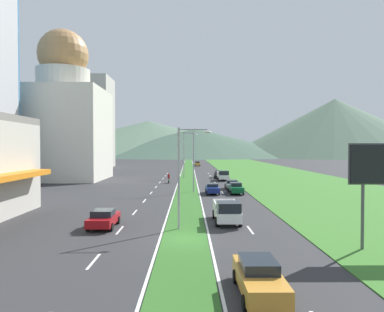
# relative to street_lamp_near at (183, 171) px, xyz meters

# --- Properties ---
(ground_plane) EXTENTS (600.00, 600.00, 0.00)m
(ground_plane) POSITION_rel_street_lamp_near_xyz_m (0.19, -3.13, -4.65)
(ground_plane) COLOR #2D2D30
(grass_median) EXTENTS (3.20, 240.00, 0.06)m
(grass_median) POSITION_rel_street_lamp_near_xyz_m (0.19, 56.87, -4.62)
(grass_median) COLOR #2D6023
(grass_median) RESTS_ON ground_plane
(grass_verge_right) EXTENTS (24.00, 240.00, 0.06)m
(grass_verge_right) POSITION_rel_street_lamp_near_xyz_m (20.79, 56.87, -4.62)
(grass_verge_right) COLOR #387028
(grass_verge_right) RESTS_ON ground_plane
(lane_dash_left_2) EXTENTS (0.16, 2.80, 0.01)m
(lane_dash_left_2) POSITION_rel_street_lamp_near_xyz_m (-4.91, -7.83, -4.64)
(lane_dash_left_2) COLOR silver
(lane_dash_left_2) RESTS_ON ground_plane
(lane_dash_left_3) EXTENTS (0.16, 2.80, 0.01)m
(lane_dash_left_3) POSITION_rel_street_lamp_near_xyz_m (-4.91, -0.18, -4.64)
(lane_dash_left_3) COLOR silver
(lane_dash_left_3) RESTS_ON ground_plane
(lane_dash_left_4) EXTENTS (0.16, 2.80, 0.01)m
(lane_dash_left_4) POSITION_rel_street_lamp_near_xyz_m (-4.91, 7.48, -4.64)
(lane_dash_left_4) COLOR silver
(lane_dash_left_4) RESTS_ON ground_plane
(lane_dash_left_5) EXTENTS (0.16, 2.80, 0.01)m
(lane_dash_left_5) POSITION_rel_street_lamp_near_xyz_m (-4.91, 15.13, -4.64)
(lane_dash_left_5) COLOR silver
(lane_dash_left_5) RESTS_ON ground_plane
(lane_dash_left_6) EXTENTS (0.16, 2.80, 0.01)m
(lane_dash_left_6) POSITION_rel_street_lamp_near_xyz_m (-4.91, 22.78, -4.64)
(lane_dash_left_6) COLOR silver
(lane_dash_left_6) RESTS_ON ground_plane
(lane_dash_left_7) EXTENTS (0.16, 2.80, 0.01)m
(lane_dash_left_7) POSITION_rel_street_lamp_near_xyz_m (-4.91, 30.43, -4.64)
(lane_dash_left_7) COLOR silver
(lane_dash_left_7) RESTS_ON ground_plane
(lane_dash_left_8) EXTENTS (0.16, 2.80, 0.01)m
(lane_dash_left_8) POSITION_rel_street_lamp_near_xyz_m (-4.91, 38.09, -4.64)
(lane_dash_left_8) COLOR silver
(lane_dash_left_8) RESTS_ON ground_plane
(lane_dash_left_9) EXTENTS (0.16, 2.80, 0.01)m
(lane_dash_left_9) POSITION_rel_street_lamp_near_xyz_m (-4.91, 45.74, -4.64)
(lane_dash_left_9) COLOR silver
(lane_dash_left_9) RESTS_ON ground_plane
(lane_dash_left_10) EXTENTS (0.16, 2.80, 0.01)m
(lane_dash_left_10) POSITION_rel_street_lamp_near_xyz_m (-4.91, 53.39, -4.64)
(lane_dash_left_10) COLOR silver
(lane_dash_left_10) RESTS_ON ground_plane
(lane_dash_left_11) EXTENTS (0.16, 2.80, 0.01)m
(lane_dash_left_11) POSITION_rel_street_lamp_near_xyz_m (-4.91, 61.04, -4.64)
(lane_dash_left_11) COLOR silver
(lane_dash_left_11) RESTS_ON ground_plane
(lane_dash_right_2) EXTENTS (0.16, 2.80, 0.01)m
(lane_dash_right_2) POSITION_rel_street_lamp_near_xyz_m (5.29, -7.83, -4.64)
(lane_dash_right_2) COLOR silver
(lane_dash_right_2) RESTS_ON ground_plane
(lane_dash_right_3) EXTENTS (0.16, 2.80, 0.01)m
(lane_dash_right_3) POSITION_rel_street_lamp_near_xyz_m (5.29, -0.18, -4.64)
(lane_dash_right_3) COLOR silver
(lane_dash_right_3) RESTS_ON ground_plane
(lane_dash_right_4) EXTENTS (0.16, 2.80, 0.01)m
(lane_dash_right_4) POSITION_rel_street_lamp_near_xyz_m (5.29, 7.48, -4.64)
(lane_dash_right_4) COLOR silver
(lane_dash_right_4) RESTS_ON ground_plane
(lane_dash_right_5) EXTENTS (0.16, 2.80, 0.01)m
(lane_dash_right_5) POSITION_rel_street_lamp_near_xyz_m (5.29, 15.13, -4.64)
(lane_dash_right_5) COLOR silver
(lane_dash_right_5) RESTS_ON ground_plane
(lane_dash_right_6) EXTENTS (0.16, 2.80, 0.01)m
(lane_dash_right_6) POSITION_rel_street_lamp_near_xyz_m (5.29, 22.78, -4.64)
(lane_dash_right_6) COLOR silver
(lane_dash_right_6) RESTS_ON ground_plane
(lane_dash_right_7) EXTENTS (0.16, 2.80, 0.01)m
(lane_dash_right_7) POSITION_rel_street_lamp_near_xyz_m (5.29, 30.43, -4.64)
(lane_dash_right_7) COLOR silver
(lane_dash_right_7) RESTS_ON ground_plane
(lane_dash_right_8) EXTENTS (0.16, 2.80, 0.01)m
(lane_dash_right_8) POSITION_rel_street_lamp_near_xyz_m (5.29, 38.09, -4.64)
(lane_dash_right_8) COLOR silver
(lane_dash_right_8) RESTS_ON ground_plane
(lane_dash_right_9) EXTENTS (0.16, 2.80, 0.01)m
(lane_dash_right_9) POSITION_rel_street_lamp_near_xyz_m (5.29, 45.74, -4.64)
(lane_dash_right_9) COLOR silver
(lane_dash_right_9) RESTS_ON ground_plane
(lane_dash_right_10) EXTENTS (0.16, 2.80, 0.01)m
(lane_dash_right_10) POSITION_rel_street_lamp_near_xyz_m (5.29, 53.39, -4.64)
(lane_dash_right_10) COLOR silver
(lane_dash_right_10) RESTS_ON ground_plane
(lane_dash_right_11) EXTENTS (0.16, 2.80, 0.01)m
(lane_dash_right_11) POSITION_rel_street_lamp_near_xyz_m (5.29, 61.04, -4.64)
(lane_dash_right_11) COLOR silver
(lane_dash_right_11) RESTS_ON ground_plane
(edge_line_median_left) EXTENTS (0.16, 240.00, 0.01)m
(edge_line_median_left) POSITION_rel_street_lamp_near_xyz_m (-1.56, 56.87, -4.64)
(edge_line_median_left) COLOR silver
(edge_line_median_left) RESTS_ON ground_plane
(edge_line_median_right) EXTENTS (0.16, 240.00, 0.01)m
(edge_line_median_right) POSITION_rel_street_lamp_near_xyz_m (1.94, 56.87, -4.64)
(edge_line_median_right) COLOR silver
(edge_line_median_right) RESTS_ON ground_plane
(domed_building) EXTENTS (16.21, 16.21, 30.04)m
(domed_building) POSITION_rel_street_lamp_near_xyz_m (-24.76, 44.28, 7.71)
(domed_building) COLOR beige
(domed_building) RESTS_ON ground_plane
(midrise_colored) EXTENTS (13.49, 13.49, 29.33)m
(midrise_colored) POSITION_rel_street_lamp_near_xyz_m (-31.91, 89.53, 10.01)
(midrise_colored) COLOR #B7B2A8
(midrise_colored) RESTS_ON ground_plane
(hill_far_left) EXTENTS (234.34, 234.34, 30.23)m
(hill_far_left) POSITION_rel_street_lamp_near_xyz_m (-36.03, 293.54, 10.46)
(hill_far_left) COLOR #516B56
(hill_far_left) RESTS_ON ground_plane
(hill_far_center) EXTENTS (168.12, 168.12, 20.94)m
(hill_far_center) POSITION_rel_street_lamp_near_xyz_m (5.20, 243.82, 5.82)
(hill_far_center) COLOR #3D5647
(hill_far_center) RESTS_ON ground_plane
(hill_far_right) EXTENTS (159.15, 159.15, 41.86)m
(hill_far_right) POSITION_rel_street_lamp_near_xyz_m (106.47, 231.56, 16.28)
(hill_far_right) COLOR #516B56
(hill_far_right) RESTS_ON ground_plane
(street_lamp_near) EXTENTS (2.63, 0.28, 8.01)m
(street_lamp_near) POSITION_rel_street_lamp_near_xyz_m (0.00, 0.00, 0.00)
(street_lamp_near) COLOR #99999E
(street_lamp_near) RESTS_ON ground_plane
(street_lamp_mid) EXTENTS (2.78, 0.44, 8.77)m
(street_lamp_mid) POSITION_rel_street_lamp_near_xyz_m (0.82, 23.54, 0.41)
(street_lamp_mid) COLOR #99999E
(street_lamp_mid) RESTS_ON ground_plane
(street_lamp_far) EXTENTS (2.93, 0.45, 9.52)m
(street_lamp_far) POSITION_rel_street_lamp_near_xyz_m (-0.30, 47.12, 0.81)
(street_lamp_far) COLOR #99999E
(street_lamp_far) RESTS_ON ground_plane
(car_0) EXTENTS (1.87, 4.56, 1.55)m
(car_0) POSITION_rel_street_lamp_near_xyz_m (7.04, 21.87, -3.86)
(car_0) COLOR #0C5128
(car_0) RESTS_ON ground_plane
(car_1) EXTENTS (1.97, 4.60, 1.42)m
(car_1) POSITION_rel_street_lamp_near_xyz_m (7.11, 27.07, -3.92)
(car_1) COLOR slate
(car_1) RESTS_ON ground_plane
(car_2) EXTENTS (1.89, 4.70, 1.57)m
(car_2) POSITION_rel_street_lamp_near_xyz_m (3.55, -12.54, -3.85)
(car_2) COLOR #C6842D
(car_2) RESTS_ON ground_plane
(car_3) EXTENTS (1.88, 4.46, 1.42)m
(car_3) POSITION_rel_street_lamp_near_xyz_m (3.74, 21.68, -3.91)
(car_3) COLOR navy
(car_3) RESTS_ON ground_plane
(car_4) EXTENTS (2.04, 4.27, 1.47)m
(car_4) POSITION_rel_street_lamp_near_xyz_m (-6.40, 0.77, -3.90)
(car_4) COLOR maroon
(car_4) RESTS_ON ground_plane
(car_5) EXTENTS (1.89, 4.60, 1.62)m
(car_5) POSITION_rel_street_lamp_near_xyz_m (3.42, 96.76, -3.83)
(car_5) COLOR #C6842D
(car_5) RESTS_ON ground_plane
(car_6) EXTENTS (1.86, 4.05, 1.59)m
(car_6) POSITION_rel_street_lamp_near_xyz_m (6.77, 47.58, -3.85)
(car_6) COLOR black
(car_6) RESTS_ON ground_plane
(pickup_truck_0) EXTENTS (2.18, 5.40, 2.00)m
(pickup_truck_0) POSITION_rel_street_lamp_near_xyz_m (3.73, 2.36, -3.67)
(pickup_truck_0) COLOR silver
(pickup_truck_0) RESTS_ON ground_plane
(pickup_truck_1) EXTENTS (2.18, 5.40, 2.00)m
(pickup_truck_1) POSITION_rel_street_lamp_near_xyz_m (7.11, 41.68, -3.67)
(pickup_truck_1) COLOR silver
(pickup_truck_1) RESTS_ON ground_plane
(motorcycle_rider) EXTENTS (0.36, 2.00, 1.80)m
(motorcycle_rider) POSITION_rel_street_lamp_near_xyz_m (-3.18, 36.54, -3.90)
(motorcycle_rider) COLOR black
(motorcycle_rider) RESTS_ON ground_plane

